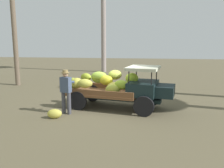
{
  "coord_description": "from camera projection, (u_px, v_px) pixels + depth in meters",
  "views": [
    {
      "loc": [
        1.49,
        -10.1,
        2.86
      ],
      "look_at": [
        0.01,
        -0.15,
        1.04
      ],
      "focal_mm": 38.28,
      "sensor_mm": 36.0,
      "label": 1
    }
  ],
  "objects": [
    {
      "name": "ground_plane",
      "position": [
        112.0,
        107.0,
        10.55
      ],
      "size": [
        60.0,
        60.0,
        0.0
      ],
      "primitive_type": "plane",
      "color": "brown"
    },
    {
      "name": "farmer",
      "position": [
        66.0,
        89.0,
        9.36
      ],
      "size": [
        0.54,
        0.5,
        1.76
      ],
      "rotation": [
        0.0,
        0.0,
        1.3
      ],
      "color": "#45454F",
      "rests_on": "ground"
    },
    {
      "name": "loose_banana_bunch",
      "position": [
        55.0,
        114.0,
        8.93
      ],
      "size": [
        0.6,
        0.41,
        0.36
      ],
      "primitive_type": "ellipsoid",
      "rotation": [
        0.0,
        -0.01,
        0.18
      ],
      "color": "gold",
      "rests_on": "ground"
    },
    {
      "name": "truck",
      "position": [
        121.0,
        87.0,
        10.04
      ],
      "size": [
        4.63,
        2.38,
        1.84
      ],
      "rotation": [
        0.0,
        0.0,
        -0.18
      ],
      "color": "black",
      "rests_on": "ground"
    }
  ]
}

